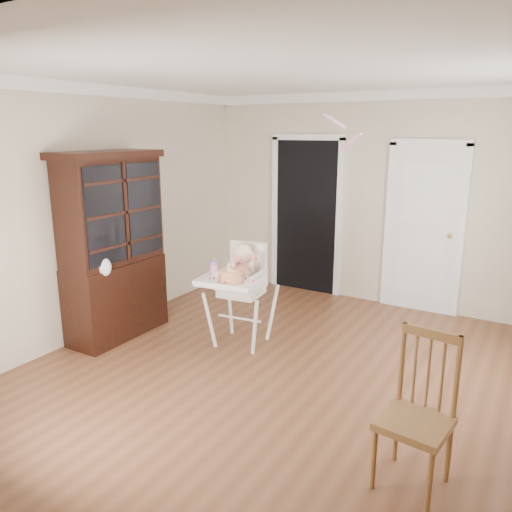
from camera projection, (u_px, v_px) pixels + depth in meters
The scene contains 14 objects.
floor at pixel (277, 374), 4.70m from camera, with size 5.00×5.00×0.00m, color brown.
ceiling at pixel (281, 71), 4.03m from camera, with size 5.00×5.00×0.00m, color white.
wall_back at pixel (370, 200), 6.45m from camera, with size 4.50×4.50×0.00m, color beige.
wall_left at pixel (99, 213), 5.48m from camera, with size 5.00×5.00×0.00m, color beige.
crown_molding at pixel (281, 78), 4.05m from camera, with size 4.50×5.00×0.12m, color white, non-canonical shape.
doorway at pixel (306, 213), 6.94m from camera, with size 1.06×0.05×2.22m.
closet_door at pixel (423, 231), 6.16m from camera, with size 0.96×0.09×2.13m.
high_chair at pixel (241, 282), 5.22m from camera, with size 0.71×0.85×1.11m.
baby at pixel (242, 267), 5.20m from camera, with size 0.34×0.25×0.49m.
cake at pixel (231, 276), 4.91m from camera, with size 0.27×0.27×0.13m.
sippy_cup at pixel (214, 268), 5.14m from camera, with size 0.08×0.08×0.20m.
china_cabinet at pixel (113, 247), 5.37m from camera, with size 0.53×1.20×2.02m.
dining_chair at pixel (417, 417), 3.15m from camera, with size 0.46×0.46×1.02m.
streamer at pixel (335, 121), 4.97m from camera, with size 0.03×0.50×0.02m, color #FF93C8, non-canonical shape.
Camera 1 is at (2.01, -3.78, 2.24)m, focal length 35.00 mm.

